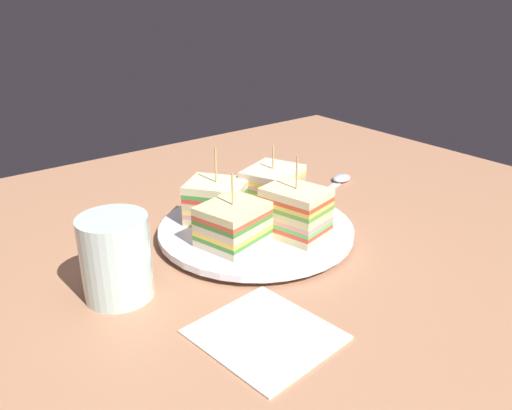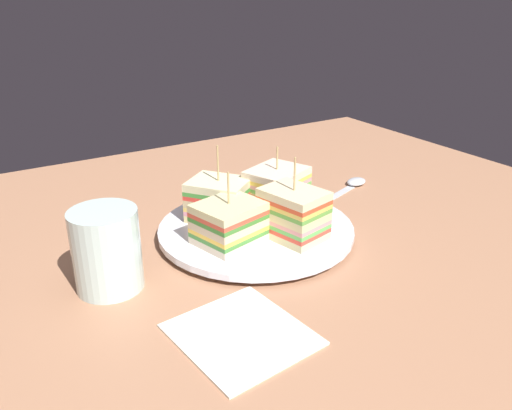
{
  "view_description": "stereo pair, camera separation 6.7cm",
  "coord_description": "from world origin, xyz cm",
  "px_view_note": "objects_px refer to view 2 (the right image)",
  "views": [
    {
      "loc": [
        -38.14,
        -48.7,
        31.18
      ],
      "look_at": [
        0.0,
        0.0,
        4.61
      ],
      "focal_mm": 36.48,
      "sensor_mm": 36.0,
      "label": 1
    },
    {
      "loc": [
        -32.63,
        -52.55,
        31.18
      ],
      "look_at": [
        0.0,
        0.0,
        4.61
      ],
      "focal_mm": 36.48,
      "sensor_mm": 36.0,
      "label": 2
    }
  ],
  "objects_px": {
    "spoon": "(351,185)",
    "plate": "(256,230)",
    "sandwich_wedge_2": "(276,191)",
    "sandwich_wedge_3": "(219,200)",
    "drinking_glass": "(107,255)",
    "napkin": "(241,333)",
    "sandwich_wedge_1": "(293,214)",
    "chip_pile": "(268,222)",
    "sandwich_wedge_0": "(229,223)"
  },
  "relations": [
    {
      "from": "plate",
      "to": "sandwich_wedge_0",
      "type": "relative_size",
      "value": 2.81
    },
    {
      "from": "napkin",
      "to": "plate",
      "type": "bearing_deg",
      "value": 54.28
    },
    {
      "from": "plate",
      "to": "sandwich_wedge_2",
      "type": "xyz_separation_m",
      "value": [
        0.05,
        0.03,
        0.04
      ]
    },
    {
      "from": "sandwich_wedge_3",
      "to": "spoon",
      "type": "xyz_separation_m",
      "value": [
        0.26,
        0.02,
        -0.04
      ]
    },
    {
      "from": "sandwich_wedge_3",
      "to": "napkin",
      "type": "height_order",
      "value": "sandwich_wedge_3"
    },
    {
      "from": "napkin",
      "to": "chip_pile",
      "type": "bearing_deg",
      "value": 49.86
    },
    {
      "from": "sandwich_wedge_0",
      "to": "plate",
      "type": "bearing_deg",
      "value": 7.96
    },
    {
      "from": "chip_pile",
      "to": "drinking_glass",
      "type": "distance_m",
      "value": 0.21
    },
    {
      "from": "chip_pile",
      "to": "napkin",
      "type": "height_order",
      "value": "chip_pile"
    },
    {
      "from": "sandwich_wedge_1",
      "to": "chip_pile",
      "type": "bearing_deg",
      "value": 4.16
    },
    {
      "from": "plate",
      "to": "sandwich_wedge_1",
      "type": "distance_m",
      "value": 0.07
    },
    {
      "from": "sandwich_wedge_3",
      "to": "chip_pile",
      "type": "distance_m",
      "value": 0.07
    },
    {
      "from": "drinking_glass",
      "to": "napkin",
      "type": "bearing_deg",
      "value": -62.6
    },
    {
      "from": "sandwich_wedge_1",
      "to": "sandwich_wedge_2",
      "type": "height_order",
      "value": "sandwich_wedge_1"
    },
    {
      "from": "sandwich_wedge_3",
      "to": "spoon",
      "type": "distance_m",
      "value": 0.26
    },
    {
      "from": "napkin",
      "to": "drinking_glass",
      "type": "bearing_deg",
      "value": 117.4
    },
    {
      "from": "sandwich_wedge_3",
      "to": "plate",
      "type": "bearing_deg",
      "value": -5.98
    },
    {
      "from": "chip_pile",
      "to": "spoon",
      "type": "bearing_deg",
      "value": 20.88
    },
    {
      "from": "spoon",
      "to": "sandwich_wedge_3",
      "type": "bearing_deg",
      "value": 165.98
    },
    {
      "from": "sandwich_wedge_2",
      "to": "drinking_glass",
      "type": "height_order",
      "value": "sandwich_wedge_2"
    },
    {
      "from": "sandwich_wedge_0",
      "to": "napkin",
      "type": "height_order",
      "value": "sandwich_wedge_0"
    },
    {
      "from": "sandwich_wedge_0",
      "to": "sandwich_wedge_3",
      "type": "relative_size",
      "value": 0.89
    },
    {
      "from": "sandwich_wedge_0",
      "to": "sandwich_wedge_1",
      "type": "relative_size",
      "value": 0.87
    },
    {
      "from": "sandwich_wedge_2",
      "to": "chip_pile",
      "type": "xyz_separation_m",
      "value": [
        -0.04,
        -0.04,
        -0.02
      ]
    },
    {
      "from": "plate",
      "to": "sandwich_wedge_0",
      "type": "xyz_separation_m",
      "value": [
        -0.05,
        -0.02,
        0.03
      ]
    },
    {
      "from": "sandwich_wedge_2",
      "to": "sandwich_wedge_3",
      "type": "bearing_deg",
      "value": -37.52
    },
    {
      "from": "sandwich_wedge_1",
      "to": "sandwich_wedge_3",
      "type": "distance_m",
      "value": 0.11
    },
    {
      "from": "sandwich_wedge_2",
      "to": "sandwich_wedge_3",
      "type": "relative_size",
      "value": 0.93
    },
    {
      "from": "sandwich_wedge_2",
      "to": "plate",
      "type": "bearing_deg",
      "value": 5.4
    },
    {
      "from": "plate",
      "to": "sandwich_wedge_3",
      "type": "bearing_deg",
      "value": 121.44
    },
    {
      "from": "sandwich_wedge_0",
      "to": "sandwich_wedge_1",
      "type": "distance_m",
      "value": 0.08
    },
    {
      "from": "sandwich_wedge_3",
      "to": "napkin",
      "type": "relative_size",
      "value": 0.83
    },
    {
      "from": "chip_pile",
      "to": "sandwich_wedge_2",
      "type": "bearing_deg",
      "value": 44.57
    },
    {
      "from": "sandwich_wedge_2",
      "to": "spoon",
      "type": "bearing_deg",
      "value": 172.34
    },
    {
      "from": "plate",
      "to": "sandwich_wedge_1",
      "type": "height_order",
      "value": "sandwich_wedge_1"
    },
    {
      "from": "spoon",
      "to": "plate",
      "type": "bearing_deg",
      "value": 177.84
    },
    {
      "from": "sandwich_wedge_3",
      "to": "napkin",
      "type": "bearing_deg",
      "value": -60.78
    },
    {
      "from": "sandwich_wedge_0",
      "to": "drinking_glass",
      "type": "height_order",
      "value": "sandwich_wedge_0"
    },
    {
      "from": "sandwich_wedge_2",
      "to": "sandwich_wedge_1",
      "type": "bearing_deg",
      "value": 49.15
    },
    {
      "from": "sandwich_wedge_2",
      "to": "napkin",
      "type": "distance_m",
      "value": 0.26
    },
    {
      "from": "drinking_glass",
      "to": "plate",
      "type": "bearing_deg",
      "value": 5.34
    },
    {
      "from": "sandwich_wedge_3",
      "to": "napkin",
      "type": "distance_m",
      "value": 0.24
    },
    {
      "from": "sandwich_wedge_0",
      "to": "chip_pile",
      "type": "xyz_separation_m",
      "value": [
        0.06,
        0.01,
        -0.02
      ]
    },
    {
      "from": "sandwich_wedge_2",
      "to": "sandwich_wedge_3",
      "type": "height_order",
      "value": "sandwich_wedge_3"
    },
    {
      "from": "spoon",
      "to": "drinking_glass",
      "type": "height_order",
      "value": "drinking_glass"
    },
    {
      "from": "sandwich_wedge_3",
      "to": "sandwich_wedge_0",
      "type": "bearing_deg",
      "value": -55.64
    },
    {
      "from": "sandwich_wedge_3",
      "to": "drinking_glass",
      "type": "xyz_separation_m",
      "value": [
        -0.17,
        -0.07,
        -0.0
      ]
    },
    {
      "from": "spoon",
      "to": "drinking_glass",
      "type": "distance_m",
      "value": 0.44
    },
    {
      "from": "plate",
      "to": "sandwich_wedge_2",
      "type": "bearing_deg",
      "value": 27.39
    },
    {
      "from": "sandwich_wedge_0",
      "to": "sandwich_wedge_2",
      "type": "bearing_deg",
      "value": 10.59
    }
  ]
}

